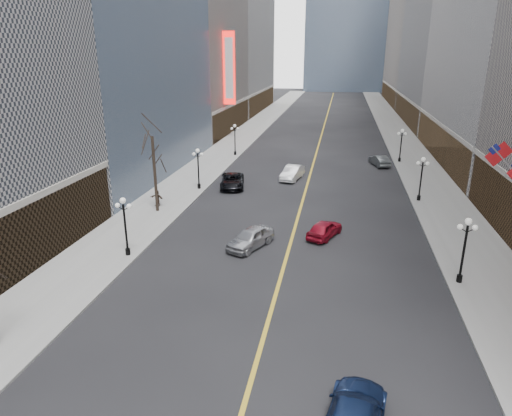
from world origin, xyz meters
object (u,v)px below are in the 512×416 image
at_px(streetlamp_east_1, 465,244).
at_px(car_sb_mid, 325,229).
at_px(streetlamp_east_2, 422,174).
at_px(streetlamp_east_3, 401,142).
at_px(car_nb_near, 251,238).
at_px(car_nb_mid, 292,173).
at_px(car_nb_far, 232,181).
at_px(car_sb_far, 379,161).
at_px(streetlamp_west_2, 198,164).
at_px(streetlamp_west_3, 235,136).
at_px(streetlamp_west_1, 125,221).

distance_m(streetlamp_east_1, car_sb_mid, 11.51).
height_order(streetlamp_east_2, streetlamp_east_3, same).
bearing_deg(streetlamp_east_2, car_nb_near, -135.42).
distance_m(car_nb_mid, car_nb_far, 7.91).
bearing_deg(car_sb_mid, car_sb_far, -80.35).
xyz_separation_m(streetlamp_east_2, streetlamp_east_3, (0.00, 18.00, 0.00)).
xyz_separation_m(streetlamp_east_3, car_sb_mid, (-9.18, -29.40, -2.18)).
relative_size(car_nb_far, car_sb_mid, 1.33).
relative_size(streetlamp_west_2, car_nb_far, 0.81).
distance_m(car_nb_mid, car_sb_far, 14.14).
bearing_deg(streetlamp_east_1, car_sb_mid, 144.26).
relative_size(streetlamp_west_3, car_sb_mid, 1.07).
xyz_separation_m(streetlamp_west_1, car_sb_far, (20.68, 33.32, -2.18)).
bearing_deg(car_nb_mid, car_sb_mid, -64.31).
bearing_deg(car_sb_mid, car_nb_mid, -52.51).
bearing_deg(streetlamp_west_1, car_nb_near, 21.13).
distance_m(car_nb_near, car_sb_mid, 6.50).
height_order(streetlamp_west_1, car_nb_far, streetlamp_west_1).
height_order(streetlamp_east_1, car_nb_far, streetlamp_east_1).
bearing_deg(streetlamp_west_3, car_nb_far, -78.09).
distance_m(streetlamp_west_2, streetlamp_west_3, 18.00).
height_order(car_nb_far, car_sb_far, car_nb_far).
distance_m(streetlamp_west_2, car_sb_mid, 18.51).
xyz_separation_m(streetlamp_west_2, car_nb_mid, (9.80, 6.28, -2.08)).
xyz_separation_m(streetlamp_west_3, car_sb_far, (20.68, -2.68, -2.18)).
distance_m(streetlamp_west_1, car_nb_far, 19.97).
distance_m(streetlamp_west_1, car_nb_near, 9.64).
xyz_separation_m(car_nb_mid, car_nb_far, (-6.33, -4.74, -0.05)).
height_order(car_sb_mid, car_sb_far, car_sb_far).
bearing_deg(streetlamp_west_3, car_nb_mid, -50.09).
height_order(streetlamp_east_1, streetlamp_east_3, same).
distance_m(streetlamp_east_1, car_nb_mid, 28.01).
height_order(streetlamp_east_3, car_sb_mid, streetlamp_east_3).
height_order(streetlamp_west_3, car_sb_mid, streetlamp_west_3).
xyz_separation_m(streetlamp_east_3, car_nb_far, (-20.13, -16.45, -2.12)).
bearing_deg(streetlamp_east_2, car_nb_far, 175.60).
height_order(streetlamp_east_3, streetlamp_west_3, same).
xyz_separation_m(streetlamp_east_1, car_sb_mid, (-9.18, 6.60, -2.18)).
xyz_separation_m(streetlamp_west_2, car_nb_far, (3.47, 1.55, -2.12)).
bearing_deg(streetlamp_east_3, car_nb_mid, -139.67).
bearing_deg(streetlamp_west_1, car_sb_mid, 24.60).
bearing_deg(streetlamp_west_1, streetlamp_east_2, 37.33).
xyz_separation_m(streetlamp_west_1, streetlamp_west_3, (0.00, 36.00, 0.00)).
bearing_deg(streetlamp_east_3, car_nb_far, -140.74).
xyz_separation_m(streetlamp_west_2, car_sb_far, (20.68, 15.32, -2.18)).
relative_size(streetlamp_east_3, streetlamp_west_3, 1.00).
xyz_separation_m(streetlamp_east_3, car_sb_far, (-2.92, -2.68, -2.18)).
bearing_deg(car_nb_near, car_sb_mid, 54.19).
relative_size(car_nb_near, car_nb_mid, 0.94).
height_order(streetlamp_west_1, car_nb_near, streetlamp_west_1).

